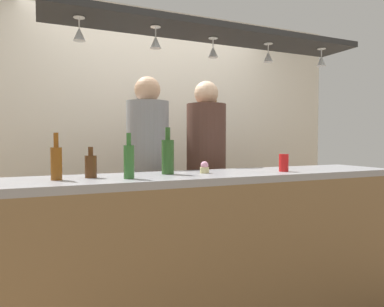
% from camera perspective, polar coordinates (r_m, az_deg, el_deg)
% --- Properties ---
extents(ground_plane, '(8.00, 8.00, 0.00)m').
position_cam_1_polar(ground_plane, '(2.92, 0.86, -23.33)').
color(ground_plane, olive).
extents(back_wall, '(4.40, 0.06, 2.60)m').
position_cam_1_polar(back_wall, '(3.66, -6.32, 2.85)').
color(back_wall, silver).
rests_on(back_wall, ground_plane).
extents(bar_counter, '(2.70, 0.55, 1.04)m').
position_cam_1_polar(bar_counter, '(2.26, 6.35, -12.19)').
color(bar_counter, '#99999E').
rests_on(bar_counter, ground_plane).
extents(overhead_glass_rack, '(2.20, 0.36, 0.04)m').
position_cam_1_polar(overhead_glass_rack, '(2.47, 3.95, 19.04)').
color(overhead_glass_rack, black).
extents(hanging_wineglass_far_left, '(0.07, 0.07, 0.13)m').
position_cam_1_polar(hanging_wineglass_far_left, '(2.18, -17.91, 18.16)').
color(hanging_wineglass_far_left, silver).
rests_on(hanging_wineglass_far_left, overhead_glass_rack).
extents(hanging_wineglass_left, '(0.07, 0.07, 0.13)m').
position_cam_1_polar(hanging_wineglass_left, '(2.25, -5.95, 17.73)').
color(hanging_wineglass_left, silver).
rests_on(hanging_wineglass_left, overhead_glass_rack).
extents(hanging_wineglass_center_left, '(0.07, 0.07, 0.13)m').
position_cam_1_polar(hanging_wineglass_center_left, '(2.48, 3.46, 16.30)').
color(hanging_wineglass_center_left, silver).
rests_on(hanging_wineglass_center_left, overhead_glass_rack).
extents(hanging_wineglass_center, '(0.07, 0.07, 0.13)m').
position_cam_1_polar(hanging_wineglass_center, '(2.67, 12.32, 15.25)').
color(hanging_wineglass_center, silver).
rests_on(hanging_wineglass_center, overhead_glass_rack).
extents(hanging_wineglass_center_right, '(0.07, 0.07, 0.13)m').
position_cam_1_polar(hanging_wineglass_center_right, '(2.92, 20.35, 14.03)').
color(hanging_wineglass_center_right, silver).
rests_on(hanging_wineglass_center_right, overhead_glass_rack).
extents(person_left_grey_shirt, '(0.34, 0.34, 1.77)m').
position_cam_1_polar(person_left_grey_shirt, '(2.84, -7.21, -1.65)').
color(person_left_grey_shirt, '#2D334C').
rests_on(person_left_grey_shirt, ground_plane).
extents(person_right_brown_shirt, '(0.34, 0.34, 1.77)m').
position_cam_1_polar(person_right_brown_shirt, '(3.03, 2.32, -1.40)').
color(person_right_brown_shirt, '#2D334C').
rests_on(person_right_brown_shirt, ground_plane).
extents(bottle_beer_green_import, '(0.06, 0.06, 0.26)m').
position_cam_1_polar(bottle_beer_green_import, '(2.01, -10.25, -1.13)').
color(bottle_beer_green_import, '#336B2D').
rests_on(bottle_beer_green_import, bar_counter).
extents(bottle_champagne_green, '(0.08, 0.08, 0.30)m').
position_cam_1_polar(bottle_champagne_green, '(2.25, -3.97, -0.37)').
color(bottle_champagne_green, '#2D5623').
rests_on(bottle_champagne_green, bar_counter).
extents(bottle_beer_brown_stubby, '(0.07, 0.07, 0.18)m').
position_cam_1_polar(bottle_beer_brown_stubby, '(2.11, -16.18, -1.92)').
color(bottle_beer_brown_stubby, '#512D14').
rests_on(bottle_beer_brown_stubby, bar_counter).
extents(bottle_beer_amber_tall, '(0.06, 0.06, 0.26)m').
position_cam_1_polar(bottle_beer_amber_tall, '(2.05, -21.25, -1.29)').
color(bottle_beer_amber_tall, brown).
rests_on(bottle_beer_amber_tall, bar_counter).
extents(drink_can, '(0.07, 0.07, 0.12)m').
position_cam_1_polar(drink_can, '(2.51, 14.73, -1.47)').
color(drink_can, red).
rests_on(drink_can, bar_counter).
extents(cupcake, '(0.06, 0.06, 0.08)m').
position_cam_1_polar(cupcake, '(2.31, 2.06, -2.34)').
color(cupcake, beige).
rests_on(cupcake, bar_counter).
extents(picture_frame_crest, '(0.18, 0.02, 0.26)m').
position_cam_1_polar(picture_frame_crest, '(3.62, -7.42, 8.48)').
color(picture_frame_crest, black).
rests_on(picture_frame_crest, back_wall).
extents(picture_frame_upper_small, '(0.22, 0.02, 0.18)m').
position_cam_1_polar(picture_frame_upper_small, '(3.87, 2.52, 8.50)').
color(picture_frame_upper_small, brown).
rests_on(picture_frame_upper_small, back_wall).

